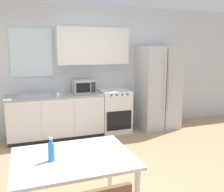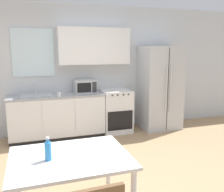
# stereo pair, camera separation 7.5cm
# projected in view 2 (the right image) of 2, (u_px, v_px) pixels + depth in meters

# --- Properties ---
(ground_plane) EXTENTS (12.00, 12.00, 0.00)m
(ground_plane) POSITION_uv_depth(u_px,v_px,m) (96.00, 178.00, 3.51)
(ground_plane) COLOR tan
(wall_back) EXTENTS (12.00, 0.38, 2.70)m
(wall_back) POSITION_uv_depth(u_px,v_px,m) (72.00, 66.00, 5.26)
(wall_back) COLOR silver
(wall_back) RESTS_ON ground_plane
(kitchen_counter) EXTENTS (1.88, 0.62, 0.89)m
(kitchen_counter) POSITION_uv_depth(u_px,v_px,m) (57.00, 116.00, 5.04)
(kitchen_counter) COLOR #333333
(kitchen_counter) RESTS_ON ground_plane
(oven_range) EXTENTS (0.62, 0.61, 0.91)m
(oven_range) POSITION_uv_depth(u_px,v_px,m) (116.00, 111.00, 5.43)
(oven_range) COLOR white
(oven_range) RESTS_ON ground_plane
(refrigerator) EXTENTS (0.86, 0.74, 1.84)m
(refrigerator) POSITION_uv_depth(u_px,v_px,m) (160.00, 88.00, 5.62)
(refrigerator) COLOR silver
(refrigerator) RESTS_ON ground_plane
(kitchen_sink) EXTENTS (0.61, 0.43, 0.24)m
(kitchen_sink) POSITION_uv_depth(u_px,v_px,m) (36.00, 95.00, 4.84)
(kitchen_sink) COLOR #B7BABC
(kitchen_sink) RESTS_ON kitchen_counter
(microwave) EXTENTS (0.44, 0.39, 0.26)m
(microwave) POSITION_uv_depth(u_px,v_px,m) (85.00, 86.00, 5.19)
(microwave) COLOR #B7BABC
(microwave) RESTS_ON kitchen_counter
(coffee_mug) EXTENTS (0.11, 0.08, 0.08)m
(coffee_mug) POSITION_uv_depth(u_px,v_px,m) (59.00, 94.00, 4.78)
(coffee_mug) COLOR white
(coffee_mug) RESTS_ON kitchen_counter
(dining_table) EXTENTS (1.13, 0.88, 0.76)m
(dining_table) POSITION_uv_depth(u_px,v_px,m) (70.00, 166.00, 2.42)
(dining_table) COLOR white
(dining_table) RESTS_ON ground_plane
(drink_bottle) EXTENTS (0.06, 0.06, 0.22)m
(drink_bottle) POSITION_uv_depth(u_px,v_px,m) (48.00, 151.00, 2.31)
(drink_bottle) COLOR #338CD8
(drink_bottle) RESTS_ON dining_table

